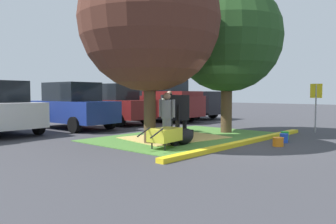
# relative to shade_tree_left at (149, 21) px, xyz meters

# --- Properties ---
(ground_plane) EXTENTS (80.00, 80.00, 0.00)m
(ground_plane) POSITION_rel_shade_tree_left_xyz_m (1.47, -1.84, -3.72)
(ground_plane) COLOR #38383D
(grass_island) EXTENTS (6.64, 4.38, 0.02)m
(grass_island) POSITION_rel_shade_tree_left_xyz_m (2.03, 0.15, -3.71)
(grass_island) COLOR #477A33
(grass_island) RESTS_ON ground
(curb_yellow) EXTENTS (7.84, 0.24, 0.12)m
(curb_yellow) POSITION_rel_shade_tree_left_xyz_m (2.03, -2.19, -3.66)
(curb_yellow) COLOR yellow
(curb_yellow) RESTS_ON ground
(hay_bedding) EXTENTS (3.59, 2.95, 0.04)m
(hay_bedding) POSITION_rel_shade_tree_left_xyz_m (1.45, 0.25, -3.70)
(hay_bedding) COLOR tan
(hay_bedding) RESTS_ON ground
(shade_tree_left) EXTENTS (4.26, 4.26, 5.86)m
(shade_tree_left) POSITION_rel_shade_tree_left_xyz_m (0.00, 0.00, 0.00)
(shade_tree_left) COLOR #4C3823
(shade_tree_left) RESTS_ON ground
(shade_tree_right) EXTENTS (4.24, 4.24, 5.85)m
(shade_tree_right) POSITION_rel_shade_tree_left_xyz_m (4.06, -0.19, -0.01)
(shade_tree_right) COLOR #4C3823
(shade_tree_right) RESTS_ON ground
(cow_holstein) EXTENTS (2.36, 2.59, 1.54)m
(cow_holstein) POSITION_rel_shade_tree_left_xyz_m (1.71, 0.53, -2.64)
(cow_holstein) COLOR black
(cow_holstein) RESTS_ON ground
(calf_lying) EXTENTS (1.32, 0.88, 0.48)m
(calf_lying) POSITION_rel_shade_tree_left_xyz_m (0.73, -0.78, -3.48)
(calf_lying) COLOR black
(calf_lying) RESTS_ON ground
(person_handler) EXTENTS (0.34, 0.52, 1.58)m
(person_handler) POSITION_rel_shade_tree_left_xyz_m (0.14, -0.58, -2.88)
(person_handler) COLOR slate
(person_handler) RESTS_ON ground
(person_visitor_near) EXTENTS (0.34, 0.48, 1.64)m
(person_visitor_near) POSITION_rel_shade_tree_left_xyz_m (2.73, 1.63, -2.84)
(person_visitor_near) COLOR black
(person_visitor_near) RESTS_ON ground
(wheelbarrow) EXTENTS (1.62, 0.70, 0.63)m
(wheelbarrow) POSITION_rel_shade_tree_left_xyz_m (-0.34, -0.95, -3.34)
(wheelbarrow) COLOR gold
(wheelbarrow) RESTS_ON ground
(parking_sign) EXTENTS (0.12, 0.44, 1.93)m
(parking_sign) POSITION_rel_shade_tree_left_xyz_m (6.52, -2.77, -2.36)
(parking_sign) COLOR #99999E
(parking_sign) RESTS_ON ground
(bucket_orange) EXTENTS (0.33, 0.33, 0.26)m
(bucket_orange) POSITION_rel_shade_tree_left_xyz_m (2.19, -3.12, -3.58)
(bucket_orange) COLOR orange
(bucket_orange) RESTS_ON ground
(bucket_blue) EXTENTS (0.28, 0.28, 0.29)m
(bucket_blue) POSITION_rel_shade_tree_left_xyz_m (3.01, -2.95, -3.57)
(bucket_blue) COLOR blue
(bucket_blue) RESTS_ON ground
(bucket_green) EXTENTS (0.27, 0.27, 0.28)m
(bucket_green) POSITION_rel_shade_tree_left_xyz_m (3.64, -2.72, -3.58)
(bucket_green) COLOR green
(bucket_green) RESTS_ON ground
(sedan_blue) EXTENTS (2.19, 4.48, 2.02)m
(sedan_blue) POSITION_rel_shade_tree_left_xyz_m (0.83, 5.65, -2.74)
(sedan_blue) COLOR navy
(sedan_blue) RESTS_ON ground
(sedan_silver) EXTENTS (2.19, 4.48, 2.02)m
(sedan_silver) POSITION_rel_shade_tree_left_xyz_m (3.47, 6.11, -2.74)
(sedan_silver) COLOR maroon
(sedan_silver) RESTS_ON ground
(pickup_truck_maroon) EXTENTS (2.42, 5.49, 2.42)m
(pickup_truck_maroon) POSITION_rel_shade_tree_left_xyz_m (6.22, 5.88, -2.61)
(pickup_truck_maroon) COLOR maroon
(pickup_truck_maroon) RESTS_ON ground
(pickup_truck_black) EXTENTS (2.42, 5.49, 2.42)m
(pickup_truck_black) POSITION_rel_shade_tree_left_xyz_m (8.84, 6.23, -2.61)
(pickup_truck_black) COLOR black
(pickup_truck_black) RESTS_ON ground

